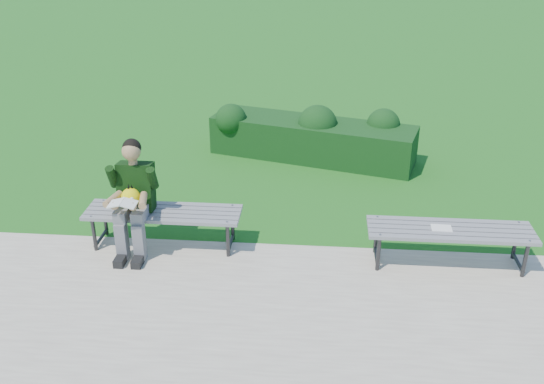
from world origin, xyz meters
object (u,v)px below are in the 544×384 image
at_px(bench_left, 163,215).
at_px(seated_boy, 133,194).
at_px(hedge, 313,136).
at_px(bench_right, 450,233).
at_px(paper_sheet, 441,228).

bearing_deg(bench_left, seated_boy, -162.99).
distance_m(hedge, bench_left, 3.39).
bearing_deg(seated_boy, bench_left, 17.01).
height_order(bench_left, seated_boy, seated_boy).
relative_size(bench_right, seated_boy, 1.37).
bearing_deg(bench_left, bench_right, -2.63).
xyz_separation_m(seated_boy, paper_sheet, (3.44, -0.06, -0.24)).
relative_size(bench_left, seated_boy, 1.37).
bearing_deg(hedge, bench_right, -62.97).
distance_m(hedge, seated_boy, 3.64).
bearing_deg(bench_right, bench_left, 177.37).
relative_size(bench_left, paper_sheet, 7.98).
height_order(hedge, bench_right, hedge).
relative_size(hedge, bench_left, 1.84).
bearing_deg(paper_sheet, bench_right, 0.00).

